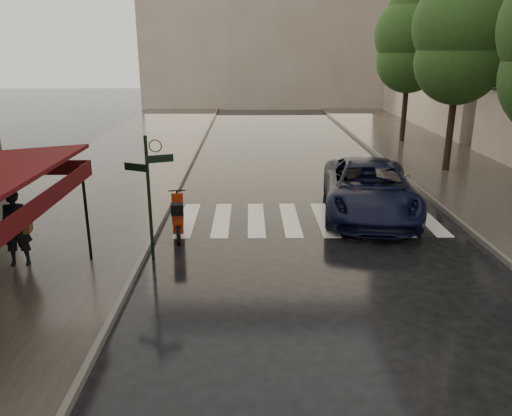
{
  "coord_description": "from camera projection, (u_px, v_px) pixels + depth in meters",
  "views": [
    {
      "loc": [
        1.19,
        -8.45,
        4.99
      ],
      "look_at": [
        1.35,
        2.78,
        1.4
      ],
      "focal_mm": 35.0,
      "sensor_mm": 36.0,
      "label": 1
    }
  ],
  "objects": [
    {
      "name": "ground",
      "position": [
        188.0,
        322.0,
        9.55
      ],
      "size": [
        120.0,
        120.0,
        0.0
      ],
      "primitive_type": "plane",
      "color": "black",
      "rests_on": "ground"
    },
    {
      "name": "sidewalk_near",
      "position": [
        114.0,
        172.0,
        20.9
      ],
      "size": [
        6.0,
        60.0,
        0.12
      ],
      "primitive_type": "cube",
      "color": "#38332D",
      "rests_on": "ground"
    },
    {
      "name": "sidewalk_far",
      "position": [
        463.0,
        171.0,
        21.1
      ],
      "size": [
        5.5,
        60.0,
        0.12
      ],
      "primitive_type": "cube",
      "color": "#38332D",
      "rests_on": "ground"
    },
    {
      "name": "curb_near",
      "position": [
        186.0,
        172.0,
        20.94
      ],
      "size": [
        0.12,
        60.0,
        0.16
      ],
      "primitive_type": "cube",
      "color": "#595651",
      "rests_on": "ground"
    },
    {
      "name": "curb_far",
      "position": [
        397.0,
        171.0,
        21.06
      ],
      "size": [
        0.12,
        60.0,
        0.16
      ],
      "primitive_type": "cube",
      "color": "#595651",
      "rests_on": "ground"
    },
    {
      "name": "crosswalk",
      "position": [
        307.0,
        219.0,
        15.31
      ],
      "size": [
        7.85,
        3.2,
        0.01
      ],
      "color": "silver",
      "rests_on": "ground"
    },
    {
      "name": "signpost",
      "position": [
        149.0,
        188.0,
        11.84
      ],
      "size": [
        1.17,
        0.29,
        3.1
      ],
      "color": "black",
      "rests_on": "ground"
    },
    {
      "name": "tree_mid",
      "position": [
        462.0,
        33.0,
        19.41
      ],
      "size": [
        3.8,
        3.8,
        8.34
      ],
      "color": "black",
      "rests_on": "sidewalk_far"
    },
    {
      "name": "tree_far",
      "position": [
        411.0,
        40.0,
        26.12
      ],
      "size": [
        3.8,
        3.8,
        8.16
      ],
      "color": "black",
      "rests_on": "sidewalk_far"
    },
    {
      "name": "pedestrian_with_umbrella",
      "position": [
        11.0,
        196.0,
        11.31
      ],
      "size": [
        1.26,
        1.28,
        2.55
      ],
      "rotation": [
        0.0,
        0.0,
        0.16
      ],
      "color": "black",
      "rests_on": "sidewalk_near"
    },
    {
      "name": "scooter",
      "position": [
        178.0,
        218.0,
        13.76
      ],
      "size": [
        0.58,
        1.76,
        1.16
      ],
      "rotation": [
        0.0,
        0.0,
        0.14
      ],
      "color": "black",
      "rests_on": "ground"
    },
    {
      "name": "parked_car",
      "position": [
        369.0,
        188.0,
        15.64
      ],
      "size": [
        3.47,
        6.2,
        1.64
      ],
      "primitive_type": "imported",
      "rotation": [
        0.0,
        0.0,
        -0.13
      ],
      "color": "black",
      "rests_on": "ground"
    }
  ]
}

